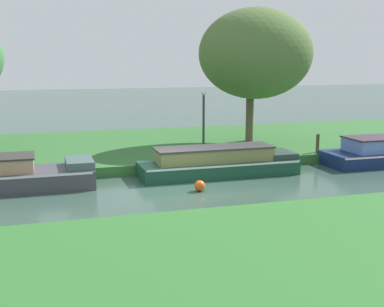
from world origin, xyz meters
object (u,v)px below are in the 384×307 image
at_px(channel_buoy, 200,186).
at_px(mooring_post_near, 318,143).
at_px(forest_cruiser, 219,163).
at_px(willow_tree_centre, 256,54).
at_px(lamp_post, 204,114).
at_px(navy_narrowboat, 377,153).

bearing_deg(channel_buoy, mooring_post_near, 27.22).
bearing_deg(mooring_post_near, forest_cruiser, -165.97).
height_order(forest_cruiser, mooring_post_near, mooring_post_near).
bearing_deg(mooring_post_near, willow_tree_centre, 116.09).
height_order(willow_tree_centre, channel_buoy, willow_tree_centre).
xyz_separation_m(lamp_post, channel_buoy, (-1.54, -4.29, -1.94)).
height_order(navy_narrowboat, lamp_post, lamp_post).
bearing_deg(mooring_post_near, lamp_post, 168.15).
bearing_deg(navy_narrowboat, lamp_post, 161.96).
bearing_deg(mooring_post_near, navy_narrowboat, -30.71).
distance_m(willow_tree_centre, lamp_post, 4.64).
relative_size(navy_narrowboat, willow_tree_centre, 0.68).
bearing_deg(channel_buoy, willow_tree_centre, 53.25).
xyz_separation_m(navy_narrowboat, channel_buoy, (-8.45, -2.04, -0.30)).
xyz_separation_m(willow_tree_centre, channel_buoy, (-4.82, -6.45, -4.41)).
bearing_deg(forest_cruiser, navy_narrowboat, -0.00).
bearing_deg(lamp_post, mooring_post_near, -11.85).
xyz_separation_m(navy_narrowboat, mooring_post_near, (-2.08, 1.24, 0.31)).
distance_m(lamp_post, channel_buoy, 4.95).
distance_m(forest_cruiser, mooring_post_near, 5.11).
relative_size(forest_cruiser, channel_buoy, 16.31).
bearing_deg(navy_narrowboat, forest_cruiser, 180.00).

